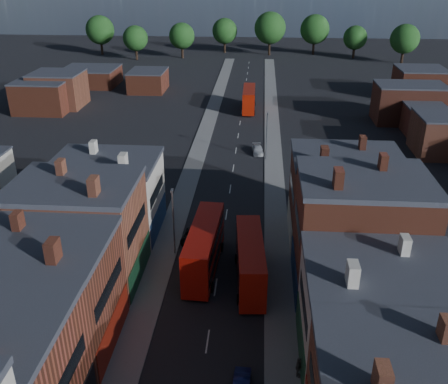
% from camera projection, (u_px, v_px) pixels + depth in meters
% --- Properties ---
extents(pavement_west, '(3.00, 200.00, 0.12)m').
position_uv_depth(pavement_west, '(188.00, 182.00, 75.10)').
color(pavement_west, gray).
rests_on(pavement_west, ground).
extents(pavement_east, '(3.00, 200.00, 0.12)m').
position_uv_depth(pavement_east, '(275.00, 184.00, 74.23)').
color(pavement_east, gray).
rests_on(pavement_east, ground).
extents(lamp_post_2, '(0.25, 0.70, 8.12)m').
position_uv_depth(lamp_post_2, '(173.00, 218.00, 55.00)').
color(lamp_post_2, slate).
rests_on(lamp_post_2, ground).
extents(lamp_post_3, '(0.25, 0.70, 8.12)m').
position_uv_depth(lamp_post_3, '(267.00, 133.00, 81.34)').
color(lamp_post_3, slate).
rests_on(lamp_post_3, ground).
extents(bus_0, '(3.52, 12.17, 5.20)m').
position_uv_depth(bus_0, '(204.00, 247.00, 53.00)').
color(bus_0, '#AF130A').
rests_on(bus_0, ground).
extents(bus_1, '(3.51, 11.49, 4.89)m').
position_uv_depth(bus_1, '(250.00, 261.00, 50.96)').
color(bus_1, red).
rests_on(bus_1, ground).
extents(bus_2, '(2.93, 11.27, 4.86)m').
position_uv_depth(bus_2, '(249.00, 99.00, 108.97)').
color(bus_2, '#9A1706').
rests_on(bus_2, ground).
extents(car_2, '(2.32, 4.19, 1.11)m').
position_uv_depth(car_2, '(191.00, 236.00, 59.50)').
color(car_2, black).
rests_on(car_2, ground).
extents(car_3, '(2.17, 4.42, 1.24)m').
position_uv_depth(car_3, '(258.00, 150.00, 85.89)').
color(car_3, silver).
rests_on(car_3, ground).
extents(ped_3, '(0.77, 1.19, 1.87)m').
position_uv_depth(ped_3, '(298.00, 367.00, 39.86)').
color(ped_3, '#57534A').
rests_on(ped_3, pavement_east).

